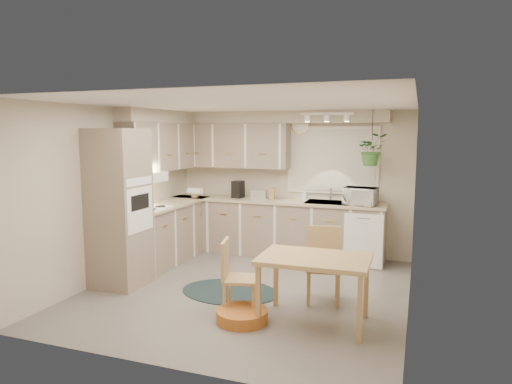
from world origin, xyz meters
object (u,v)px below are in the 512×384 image
at_px(chair_back, 323,266).
at_px(braided_rug, 230,291).
at_px(chair_left, 241,277).
at_px(dining_table, 314,290).
at_px(pet_bed, 242,316).
at_px(microwave, 360,194).

bearing_deg(chair_back, braided_rug, -8.93).
bearing_deg(chair_left, braided_rug, -160.14).
distance_m(dining_table, pet_bed, 0.83).
bearing_deg(chair_left, microwave, 143.62).
relative_size(chair_left, microwave, 1.72).
bearing_deg(pet_bed, chair_left, 114.39).
bearing_deg(pet_bed, microwave, 71.07).
bearing_deg(dining_table, chair_back, 92.49).
xyz_separation_m(braided_rug, pet_bed, (0.50, -0.82, 0.06)).
bearing_deg(braided_rug, microwave, 52.55).
bearing_deg(chair_back, pet_bed, 39.22).
bearing_deg(chair_back, microwave, -108.51).
bearing_deg(dining_table, pet_bed, -162.17).
height_order(dining_table, chair_back, chair_back).
xyz_separation_m(dining_table, braided_rug, (-1.23, 0.58, -0.36)).
height_order(chair_left, microwave, microwave).
bearing_deg(dining_table, microwave, 85.92).
bearing_deg(microwave, chair_back, -88.00).
bearing_deg(pet_bed, chair_back, 51.26).
relative_size(braided_rug, microwave, 2.63).
bearing_deg(microwave, dining_table, -85.62).
bearing_deg(braided_rug, pet_bed, -58.83).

